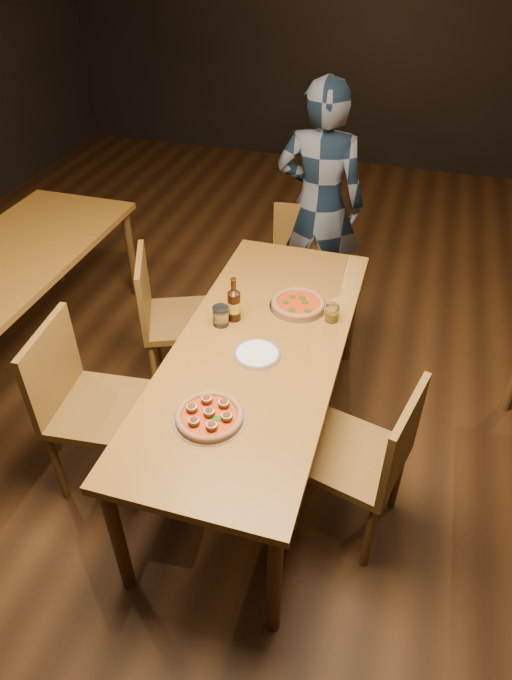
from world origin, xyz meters
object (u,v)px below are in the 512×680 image
(beer_bottle, at_px, (234,305))
(water_glass, at_px, (221,316))
(chair_main_e, at_px, (352,455))
(pizza_margherita, at_px, (298,304))
(diner, at_px, (319,205))
(table_left, at_px, (2,274))
(amber_glass, at_px, (332,313))
(chair_main_nw, at_px, (102,408))
(chair_main_sw, at_px, (182,319))
(table_main, at_px, (259,356))
(chair_end, at_px, (298,271))
(pizza_meatball, at_px, (209,415))
(plate_stack, at_px, (257,354))

(beer_bottle, bearing_deg, water_glass, -130.69)
(chair_main_e, relative_size, pizza_margherita, 3.07)
(diner, bearing_deg, water_glass, 80.13)
(table_left, height_order, amber_glass, amber_glass)
(chair_main_nw, relative_size, chair_main_e, 1.04)
(chair_main_sw, xyz_separation_m, amber_glass, (0.91, -0.14, 0.33))
(chair_main_e, height_order, beer_bottle, beer_bottle)
(chair_main_nw, xyz_separation_m, water_glass, (0.46, 0.49, 0.31))
(table_main, bearing_deg, water_glass, 154.75)
(chair_main_e, bearing_deg, table_main, -106.12)
(amber_glass, bearing_deg, pizza_margherita, 161.28)
(chair_end, distance_m, beer_bottle, 1.14)
(chair_main_e, relative_size, pizza_meatball, 3.07)
(chair_main_sw, bearing_deg, pizza_margherita, -118.79)
(chair_main_sw, distance_m, pizza_meatball, 1.17)
(table_main, xyz_separation_m, beer_bottle, (-0.18, 0.17, 0.16))
(table_left, bearing_deg, pizza_margherita, 2.31)
(table_main, distance_m, chair_main_e, 0.65)
(chair_main_e, distance_m, pizza_margherita, 0.86)
(chair_main_nw, bearing_deg, beer_bottle, -48.63)
(chair_main_sw, bearing_deg, diner, -53.27)
(water_glass, distance_m, amber_glass, 0.57)
(table_left, bearing_deg, chair_main_e, -15.27)
(plate_stack, height_order, water_glass, water_glass)
(beer_bottle, relative_size, amber_glass, 2.69)
(table_main, relative_size, pizza_margherita, 6.54)
(chair_end, bearing_deg, pizza_meatball, -96.31)
(table_main, bearing_deg, pizza_margherita, 73.94)
(pizza_margherita, relative_size, plate_stack, 1.42)
(pizza_meatball, distance_m, diner, 2.01)
(pizza_meatball, xyz_separation_m, plate_stack, (0.07, 0.45, -0.01))
(chair_main_sw, distance_m, chair_main_e, 1.38)
(chair_main_nw, distance_m, pizza_meatball, 0.71)
(chair_end, xyz_separation_m, water_glass, (-0.16, -1.13, 0.36))
(plate_stack, bearing_deg, table_main, 100.56)
(beer_bottle, height_order, amber_glass, beer_bottle)
(chair_end, distance_m, water_glass, 1.19)
(table_main, relative_size, chair_main_nw, 2.04)
(water_glass, bearing_deg, amber_glass, 20.29)
(water_glass, height_order, diner, diner)
(beer_bottle, height_order, water_glass, beer_bottle)
(chair_main_e, bearing_deg, table_left, -91.32)
(chair_main_sw, bearing_deg, table_main, -148.99)
(plate_stack, height_order, beer_bottle, beer_bottle)
(plate_stack, relative_size, amber_glass, 2.40)
(table_main, distance_m, chair_main_nw, 0.82)
(chair_main_nw, bearing_deg, table_main, -66.94)
(table_main, height_order, diner, diner)
(chair_main_nw, distance_m, chair_main_sw, 0.84)
(beer_bottle, bearing_deg, diner, 82.42)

